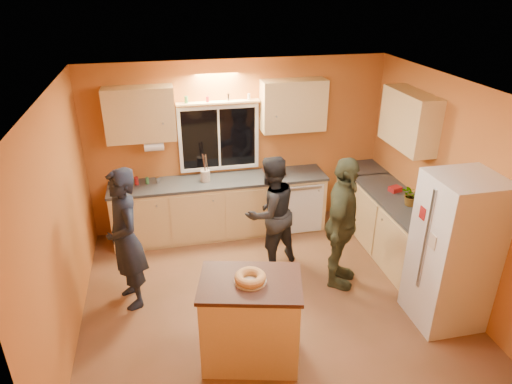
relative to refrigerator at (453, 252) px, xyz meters
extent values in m
plane|color=brown|center=(-1.89, 0.80, -0.90)|extent=(4.50, 4.50, 0.00)
cube|color=#BB6C2F|center=(-1.89, 2.80, 0.40)|extent=(4.50, 0.04, 2.60)
cube|color=#BB6C2F|center=(-1.89, -1.20, 0.40)|extent=(4.50, 0.04, 2.60)
cube|color=#BB6C2F|center=(-4.14, 0.80, 0.40)|extent=(0.04, 4.00, 2.60)
cube|color=#BB6C2F|center=(0.36, 0.80, 0.40)|extent=(0.04, 4.00, 2.60)
cube|color=white|center=(-1.89, 0.80, 1.70)|extent=(4.50, 4.00, 0.02)
cube|color=black|center=(-2.19, 2.79, 0.55)|extent=(1.10, 0.02, 0.90)
cube|color=white|center=(-2.19, 2.77, 0.55)|extent=(1.20, 0.04, 1.00)
cube|color=tan|center=(-3.29, 2.64, 1.02)|extent=(0.95, 0.33, 0.75)
cube|color=tan|center=(-1.09, 2.64, 1.02)|extent=(0.95, 0.33, 0.75)
cube|color=tan|center=(0.19, 1.60, 1.02)|extent=(0.33, 1.00, 0.75)
cylinder|color=silver|center=(-3.14, 2.52, 0.58)|extent=(0.27, 0.12, 0.12)
cube|color=tan|center=(-2.24, 2.50, -0.47)|extent=(3.20, 0.60, 0.86)
cube|color=#282B2D|center=(-2.24, 2.50, -0.02)|extent=(3.24, 0.62, 0.04)
cube|color=tan|center=(0.06, 2.50, -0.47)|extent=(0.60, 0.60, 0.86)
cube|color=#282B2D|center=(0.06, 2.50, -0.02)|extent=(0.62, 0.62, 0.04)
cube|color=tan|center=(0.06, 1.30, -0.47)|extent=(0.60, 1.80, 0.86)
cube|color=#282B2D|center=(0.06, 1.30, -0.02)|extent=(0.62, 1.84, 0.04)
cube|color=silver|center=(0.00, 0.00, 0.00)|extent=(0.72, 0.70, 1.80)
cube|color=tan|center=(-2.31, -0.13, -0.43)|extent=(1.08, 0.85, 0.94)
cube|color=black|center=(-2.31, -0.13, 0.05)|extent=(1.13, 0.90, 0.04)
torus|color=tan|center=(-2.31, -0.13, 0.11)|extent=(0.31, 0.31, 0.09)
imported|color=black|center=(-3.54, 1.08, -0.02)|extent=(0.60, 0.74, 1.76)
imported|color=black|center=(-1.69, 1.53, -0.11)|extent=(0.94, 0.86, 1.58)
imported|color=#323522|center=(-0.94, 0.90, -0.03)|extent=(0.89, 1.09, 1.74)
imported|color=black|center=(-1.41, 2.52, 0.04)|extent=(0.33, 0.33, 0.08)
cylinder|color=beige|center=(-2.45, 2.50, 0.09)|extent=(0.14, 0.14, 0.17)
imported|color=gray|center=(0.12, 1.15, 0.15)|extent=(0.32, 0.30, 0.30)
cube|color=maroon|center=(0.12, 1.57, 0.04)|extent=(0.19, 0.16, 0.07)
camera|label=1|loc=(-3.03, -3.68, 2.76)|focal=32.00mm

